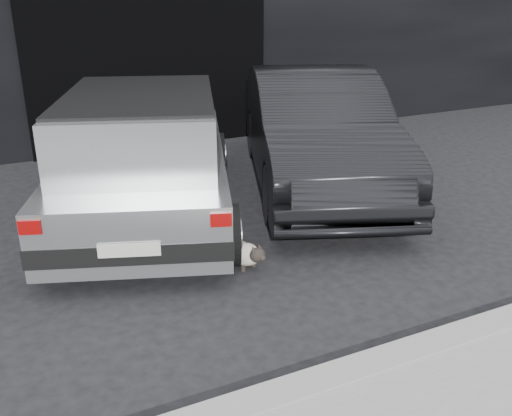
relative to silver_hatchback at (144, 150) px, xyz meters
name	(u,v)px	position (x,y,z in m)	size (l,w,h in m)	color
ground	(174,249)	(-0.01, -0.99, -0.82)	(80.00, 80.00, 0.00)	black
garage_opening	(152,69)	(0.99, 3.00, 0.48)	(4.00, 0.10, 2.60)	black
curb	(414,354)	(0.99, -3.59, -0.76)	(18.00, 0.25, 0.12)	gray
silver_hatchback	(144,150)	(0.00, 0.00, 0.00)	(3.07, 4.42, 1.50)	#ABAEAF
second_car	(316,130)	(2.39, 0.14, -0.05)	(1.62, 4.65, 1.53)	black
cat_siamese	(240,252)	(0.47, -1.63, -0.68)	(0.46, 0.80, 0.29)	beige
cat_white	(190,252)	(0.01, -1.45, -0.65)	(0.72, 0.25, 0.33)	white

